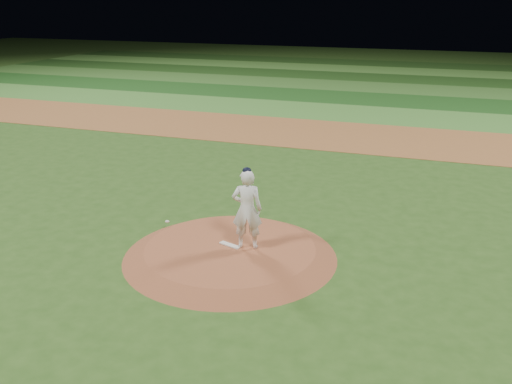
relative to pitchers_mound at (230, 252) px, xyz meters
name	(u,v)px	position (x,y,z in m)	size (l,w,h in m)	color
ground	(230,256)	(0.00, 0.00, -0.12)	(120.00, 120.00, 0.00)	#2A4E19
infield_dirt_band	(340,135)	(0.00, 14.00, -0.12)	(70.00, 6.00, 0.02)	brown
outfield_stripe_0	(359,114)	(0.00, 19.50, -0.12)	(70.00, 5.00, 0.02)	#3D7A2C
outfield_stripe_1	(373,99)	(0.00, 24.50, -0.12)	(70.00, 5.00, 0.02)	#194616
outfield_stripe_2	(383,88)	(0.00, 29.50, -0.12)	(70.00, 5.00, 0.02)	#346625
outfield_stripe_3	(391,78)	(0.00, 34.50, -0.12)	(70.00, 5.00, 0.02)	#1B4014
outfield_stripe_4	(398,71)	(0.00, 39.50, -0.12)	(70.00, 5.00, 0.02)	#427C2D
outfield_stripe_5	(404,64)	(0.00, 44.50, -0.12)	(70.00, 5.00, 0.02)	#1D4115
pitchers_mound	(230,252)	(0.00, 0.00, 0.00)	(5.50, 5.50, 0.25)	brown
pitching_rubber	(230,245)	(-0.05, 0.10, 0.14)	(0.61, 0.15, 0.03)	silver
rosin_bag	(167,221)	(-2.32, 0.96, 0.16)	(0.13, 0.13, 0.07)	silver
pitcher_on_mound	(247,209)	(0.41, 0.16, 1.18)	(0.87, 0.69, 2.15)	white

